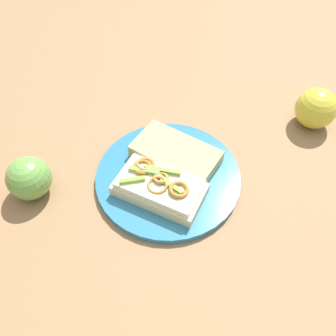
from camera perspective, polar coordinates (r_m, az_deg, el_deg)
ground_plane at (r=0.65m, az=-0.00°, el=-1.81°), size 2.00×2.00×0.00m
plate at (r=0.64m, az=-0.00°, el=-1.46°), size 0.26×0.26×0.01m
sandwich at (r=0.60m, az=-1.76°, el=-2.92°), size 0.16×0.10×0.04m
bread_slice_side at (r=0.65m, az=1.62°, el=2.23°), size 0.17×0.12×0.03m
apple_1 at (r=0.77m, az=22.87°, el=8.89°), size 0.10×0.10×0.08m
apple_2 at (r=0.65m, az=-21.61°, el=-1.54°), size 0.09×0.09×0.08m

